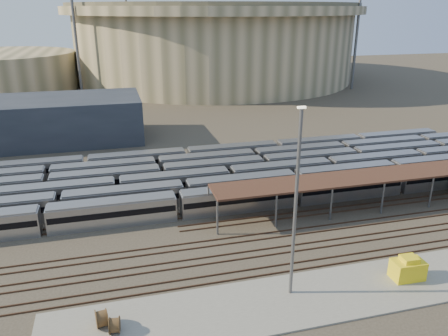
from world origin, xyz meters
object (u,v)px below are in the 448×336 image
cable_reel_west (102,319)px  yellow_equipment (408,270)px  yard_light_pole (296,206)px  cable_reel_east (115,325)px

cable_reel_west → yellow_equipment: 33.94m
yard_light_pole → cable_reel_east: bearing=-175.3°
yard_light_pole → yellow_equipment: yard_light_pole is taller
cable_reel_east → yard_light_pole: size_ratio=0.08×
cable_reel_east → yellow_equipment: bearing=1.1°
cable_reel_west → cable_reel_east: size_ratio=1.13×
cable_reel_west → yellow_equipment: (33.93, -0.54, 0.19)m
cable_reel_west → yard_light_pole: bearing=1.0°
yard_light_pole → yellow_equipment: 16.85m
cable_reel_east → yellow_equipment: size_ratio=0.46×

